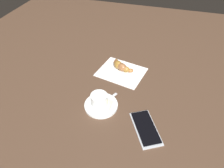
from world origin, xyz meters
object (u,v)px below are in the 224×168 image
saucer (101,105)px  teaspoon (100,105)px  napkin (121,72)px  croissant (120,66)px  espresso_cup (99,100)px  cell_phone (146,128)px  sugar_packet (108,106)px

saucer → teaspoon: size_ratio=1.05×
teaspoon → napkin: size_ratio=0.60×
napkin → croissant: size_ratio=1.83×
espresso_cup → croissant: bearing=175.8°
teaspoon → cell_phone: teaspoon is taller
espresso_cup → croissant: size_ratio=0.80×
espresso_cup → napkin: 0.23m
teaspoon → napkin: (-0.22, 0.02, -0.01)m
teaspoon → cell_phone: (0.05, 0.18, -0.01)m
croissant → cell_phone: bearing=29.2°
croissant → cell_phone: (0.29, 0.16, -0.02)m
saucer → croissant: croissant is taller
cell_phone → espresso_cup: bearing=-105.7°
teaspoon → croissant: bearing=176.2°
cell_phone → croissant: bearing=-150.8°
espresso_cup → sugar_packet: espresso_cup is taller
saucer → teaspoon: bearing=-32.4°
cell_phone → teaspoon: bearing=-105.5°
napkin → croissant: 0.03m
saucer → cell_phone: (0.05, 0.18, -0.00)m
teaspoon → sugar_packet: 0.03m
saucer → napkin: bearing=174.6°
teaspoon → napkin: teaspoon is taller
sugar_packet → napkin: 0.22m
croissant → napkin: bearing=23.6°
espresso_cup → sugar_packet: (0.00, 0.03, -0.02)m
espresso_cup → croissant: 0.24m
saucer → sugar_packet: 0.03m
espresso_cup → napkin: espresso_cup is taller
espresso_cup → teaspoon: size_ratio=0.72×
napkin → saucer: bearing=-5.4°
espresso_cup → teaspoon: bearing=57.2°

